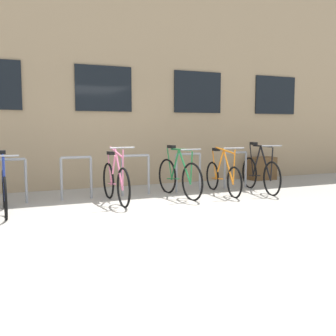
{
  "coord_description": "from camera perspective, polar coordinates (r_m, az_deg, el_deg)",
  "views": [
    {
      "loc": [
        -2.24,
        -5.65,
        1.4
      ],
      "look_at": [
        0.9,
        1.6,
        0.56
      ],
      "focal_mm": 41.88,
      "sensor_mm": 36.0,
      "label": 1
    }
  ],
  "objects": [
    {
      "name": "bicycle_green",
      "position": [
        7.89,
        1.6,
        -1.26
      ],
      "size": [
        0.44,
        1.73,
        1.04
      ],
      "color": "black",
      "rests_on": "ground"
    },
    {
      "name": "bicycle_orange",
      "position": [
        8.33,
        7.97,
        -1.17
      ],
      "size": [
        0.44,
        1.72,
        1.01
      ],
      "color": "black",
      "rests_on": "ground"
    },
    {
      "name": "bicycle_black",
      "position": [
        8.72,
        13.25,
        -0.74
      ],
      "size": [
        0.46,
        1.75,
        1.08
      ],
      "color": "black",
      "rests_on": "ground"
    },
    {
      "name": "bicycle_blue",
      "position": [
        6.93,
        -22.72,
        -2.95
      ],
      "size": [
        0.44,
        1.65,
        1.02
      ],
      "color": "black",
      "rests_on": "ground"
    },
    {
      "name": "storefront_building",
      "position": [
        12.15,
        -12.93,
        14.34
      ],
      "size": [
        28.0,
        5.95,
        6.37
      ],
      "color": "tan",
      "rests_on": "ground"
    },
    {
      "name": "bike_rack",
      "position": [
        7.85,
        -8.88,
        -0.53
      ],
      "size": [
        6.62,
        0.05,
        0.84
      ],
      "color": "gray",
      "rests_on": "ground"
    },
    {
      "name": "bicycle_pink",
      "position": [
        7.33,
        -7.65,
        -1.97
      ],
      "size": [
        0.44,
        1.69,
        1.07
      ],
      "color": "black",
      "rests_on": "ground"
    },
    {
      "name": "ground_plane",
      "position": [
        6.24,
        -1.76,
        -6.93
      ],
      "size": [
        42.0,
        42.0,
        0.0
      ],
      "primitive_type": "plane",
      "color": "#9E998E"
    },
    {
      "name": "planter_box",
      "position": [
        10.69,
        13.42,
        -0.04
      ],
      "size": [
        0.7,
        0.44,
        0.6
      ],
      "primitive_type": "cube",
      "color": "brown",
      "rests_on": "ground"
    }
  ]
}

